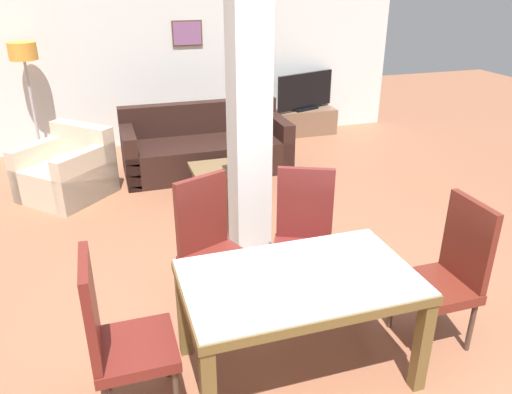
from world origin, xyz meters
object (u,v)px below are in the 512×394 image
Objects in this scene: floor_lamp at (25,62)px; dining_chair_far_left at (212,243)px; sofa at (206,149)px; dining_chair_head_left at (117,334)px; armchair at (68,173)px; bottle at (241,157)px; dining_table at (299,298)px; tv_stand at (304,122)px; dining_chair_far_right at (304,233)px; coffee_table at (227,183)px; tv_screen at (305,92)px; dining_chair_head_right at (449,270)px.

dining_chair_far_left is at bearing -68.95° from floor_lamp.
dining_chair_head_left is at bearing 70.81° from sofa.
armchair is 4.95× the size of bottle.
floor_lamp is (-1.88, 4.82, 0.78)m from dining_table.
tv_stand is (1.86, 1.11, -0.08)m from sofa.
tv_stand is at bearing -143.73° from dining_chair_far_left.
dining_chair_head_left is 3.16m from bottle.
dining_chair_head_left is (-0.73, -0.85, 0.00)m from dining_chair_far_left.
dining_table is 0.86m from dining_chair_far_right.
dining_chair_far_left is at bearing 18.93° from dining_chair_far_right.
dining_chair_far_right is at bearing 65.41° from dining_table.
coffee_table is (-0.11, 1.98, -0.34)m from dining_chair_far_right.
dining_chair_head_left is at bearing 37.62° from tv_screen.
dining_chair_far_right is (-0.74, 0.78, 0.00)m from dining_chair_head_right.
dining_chair_far_right is 2.01m from coffee_table.
dining_chair_far_left is 1.04× the size of tv_stand.
dining_table is 1.09m from dining_chair_head_left.
sofa is at bearing 12.87° from dining_chair_head_right.
floor_lamp is (-2.24, 4.04, 0.79)m from dining_chair_far_right.
sofa is (-0.87, 3.79, -0.27)m from dining_chair_head_right.
armchair is 3.86m from tv_stand.
dining_table is 1.20× the size of armchair.
bottle is (0.78, 1.92, -0.05)m from dining_chair_far_left.
dining_chair_head_right is 3.90m from sofa.
dining_table is 5.33m from tv_screen.
dining_chair_far_right is 2.00m from bottle.
dining_chair_head_right reaches higher than tv_screen.
dining_chair_head_right is 5.72m from floor_lamp.
floor_lamp is at bearing -18.32° from tv_screen.
sofa is at bearing -123.44° from armchair.
bottle is (-0.67, 2.77, -0.05)m from dining_chair_head_right.
armchair is at bearing 160.85° from bottle.
tv_screen is (1.86, 1.11, 0.40)m from sofa.
dining_chair_far_left reaches higher than dining_table.
tv_screen is at bearing -112.93° from armchair.
dining_chair_far_right is 1.04× the size of tv_stand.
dining_chair_far_right reaches higher than tv_stand.
dining_chair_far_right is 3.03m from sofa.
tv_screen is at bearing 147.03° from dining_chair_head_left.
armchair is at bearing -173.53° from dining_chair_head_left.
dining_chair_far_right is at bearing -112.81° from tv_stand.
armchair is (-1.71, -0.36, -0.01)m from sofa.
tv_stand is at bearing 49.30° from coffee_table.
dining_chair_far_right reaches higher than dining_table.
coffee_table is (0.25, 2.76, -0.35)m from dining_table.
dining_chair_head_right is at bearing 158.06° from dining_chair_far_right.
armchair is 1.80m from floor_lamp.
bottle is at bearing -41.60° from floor_lamp.
dining_chair_head_right and dining_chair_far_left have the same top height.
dining_chair_head_right is 5.01m from tv_stand.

